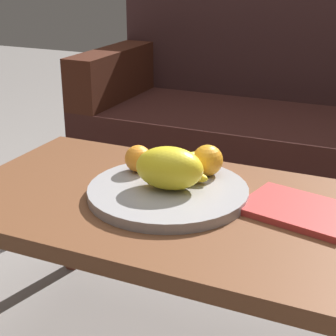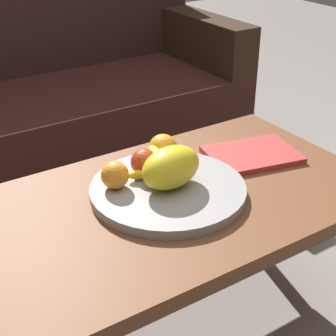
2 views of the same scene
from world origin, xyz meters
The scene contains 9 objects.
coffee_table centered at (0.00, 0.00, 0.40)m, with size 1.04×0.60×0.46m.
couch centered at (0.06, 1.11, 0.30)m, with size 1.70×0.70×0.90m.
fruit_bowl centered at (-0.01, 0.02, 0.47)m, with size 0.39×0.39×0.03m, color #9A989B.
melon_large_front centered at (0.00, 0.01, 0.53)m, with size 0.16×0.10×0.10m, color yellow.
orange_front centered at (0.05, 0.13, 0.52)m, with size 0.08×0.08×0.08m, color orange.
orange_left centered at (-0.12, 0.08, 0.52)m, with size 0.07×0.07×0.07m, color orange.
apple_front centered at (-0.03, 0.10, 0.52)m, with size 0.07×0.07×0.07m, color #A93619.
banana_bunch centered at (0.00, 0.08, 0.51)m, with size 0.17×0.17×0.06m.
magazine centered at (0.31, 0.06, 0.46)m, with size 0.25×0.18×0.02m, color #C03936.
Camera 1 is at (0.49, -1.08, 1.01)m, focal length 57.99 mm.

